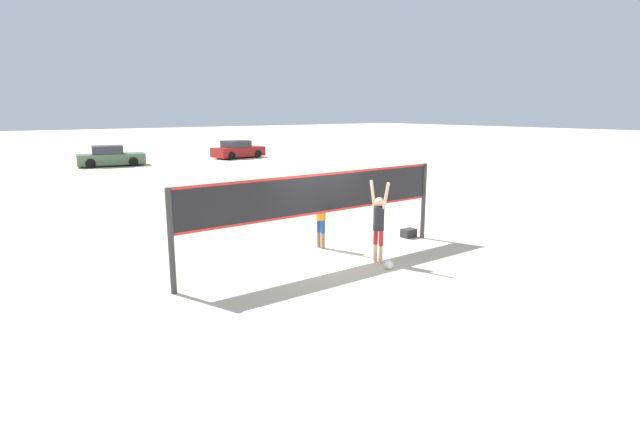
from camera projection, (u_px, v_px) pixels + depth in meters
name	position (u px, v px, depth m)	size (l,w,h in m)	color
ground_plane	(320.00, 261.00, 13.10)	(200.00, 200.00, 0.00)	beige
volleyball_net	(320.00, 201.00, 12.77)	(8.03, 0.13, 2.31)	#38383D
player_spiker	(379.00, 220.00, 12.71)	(0.28, 0.70, 2.14)	beige
player_blocker	(321.00, 212.00, 14.10)	(0.28, 0.69, 2.02)	#8C664C
volleyball	(389.00, 265.00, 12.40)	(0.22, 0.22, 0.22)	white
gear_bag	(409.00, 233.00, 15.50)	(0.44, 0.32, 0.26)	#2D2D33
parked_car_near	(110.00, 157.00, 35.08)	(4.69, 2.61, 1.44)	#4C6B4C
parked_car_mid	(238.00, 150.00, 40.99)	(4.45, 2.47, 1.44)	maroon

